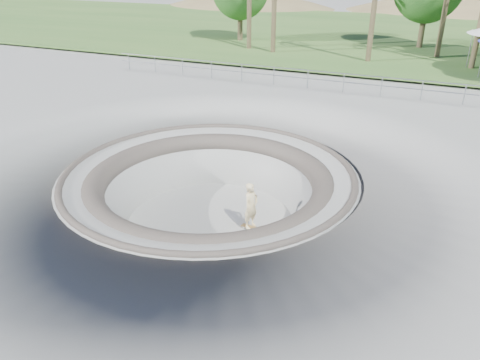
% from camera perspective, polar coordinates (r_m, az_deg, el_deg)
% --- Properties ---
extents(ground, '(180.00, 180.00, 0.00)m').
position_cam_1_polar(ground, '(16.38, -3.78, 0.90)').
color(ground, gray).
rests_on(ground, ground).
extents(skate_bowl, '(14.00, 14.00, 4.10)m').
position_cam_1_polar(skate_bowl, '(17.22, -3.61, -4.64)').
color(skate_bowl, gray).
rests_on(skate_bowl, ground).
extents(grass_strip, '(180.00, 36.00, 0.12)m').
position_cam_1_polar(grass_strip, '(48.12, 15.93, 16.76)').
color(grass_strip, '#345E25').
rests_on(grass_strip, ground).
extents(distant_hills, '(103.20, 45.00, 28.60)m').
position_cam_1_polar(distant_hills, '(71.74, 21.34, 12.75)').
color(distant_hills, brown).
rests_on(distant_hills, ground).
extents(safety_railing, '(25.00, 0.06, 1.03)m').
position_cam_1_polar(safety_railing, '(26.81, 8.26, 12.09)').
color(safety_railing, gray).
rests_on(safety_railing, ground).
extents(skateboard, '(0.75, 0.31, 0.08)m').
position_cam_1_polar(skateboard, '(16.64, 1.33, -5.80)').
color(skateboard, olive).
rests_on(skateboard, ground).
extents(skater, '(0.57, 0.71, 1.69)m').
position_cam_1_polar(skater, '(16.21, 1.36, -3.19)').
color(skater, beige).
rests_on(skater, skateboard).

